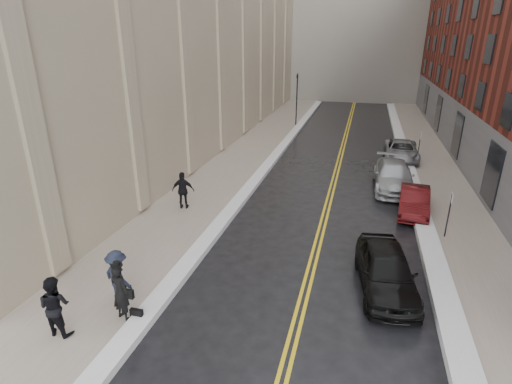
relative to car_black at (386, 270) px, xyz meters
The scene contains 18 objects.
ground 6.26m from the car_black, 146.88° to the right, with size 160.00×160.00×0.00m, color black.
sidewalk_left 15.92m from the car_black, 127.57° to the left, with size 4.00×64.00×0.15m, color gray.
sidewalk_right 13.19m from the car_black, 73.23° to the left, with size 3.00×64.00×0.15m, color gray.
lane_stripe_a 12.94m from the car_black, 102.61° to the left, with size 0.12×64.00×0.01m, color gold.
lane_stripe_b 12.89m from the car_black, 101.56° to the left, with size 0.12×64.00×0.01m, color gold.
snow_ridge_left 14.63m from the car_black, 120.41° to the left, with size 0.70×60.80×0.26m, color white.
snow_ridge_right 12.77m from the car_black, 81.21° to the left, with size 0.85×60.80×0.30m, color white.
traffic_signal 27.82m from the car_black, 106.34° to the left, with size 0.18×0.15×5.20m.
parking_sign_near 5.37m from the car_black, 59.63° to the left, with size 0.06×0.35×2.23m.
parking_sign_far 16.84m from the car_black, 80.77° to the left, with size 0.06×0.35×2.23m.
car_black is the anchor object (origin of this frame).
car_maroon 7.47m from the car_black, 77.64° to the left, with size 1.40×4.02×1.33m, color #490D0F.
car_silver_near 10.82m from the car_black, 86.01° to the left, with size 2.18×5.37×1.56m, color #A1A4A8.
car_silver_far 17.18m from the car_black, 84.66° to the left, with size 2.34×5.07×1.41m, color gray.
pedestrian_main 8.95m from the car_black, 153.42° to the right, with size 0.69×0.46×1.90m, color black.
pedestrian_a 10.77m from the car_black, 151.79° to the right, with size 0.93×0.72×1.91m, color black.
pedestrian_b 9.19m from the car_black, 159.46° to the right, with size 1.20×0.69×1.87m, color black.
pedestrian_c 10.85m from the car_black, 155.27° to the left, with size 1.14×0.47×1.94m, color black.
Camera 1 is at (3.92, -9.48, 8.43)m, focal length 28.00 mm.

